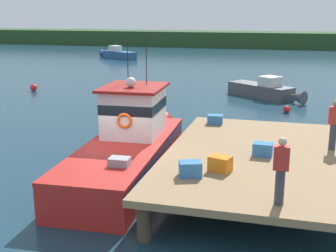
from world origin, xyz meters
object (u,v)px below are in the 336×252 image
Objects in this scene: deckhand_by_the_boat at (281,170)px; mooring_buoy_channel_marker at (34,88)px; mooring_buoy_spare_mooring at (269,87)px; moored_boat_near_channel at (117,54)px; mooring_buoy_inshore at (158,88)px; crate_stack_near_edge at (263,149)px; deckhand_further_back at (334,124)px; crate_single_far at (190,169)px; moored_boat_outer_mooring at (265,90)px; main_fishing_boat at (129,145)px; crate_single_by_cleat at (215,119)px; crate_stack_mid_dock at (220,164)px; mooring_buoy_outer at (287,109)px.

deckhand_by_the_boat is 25.53m from mooring_buoy_channel_marker.
mooring_buoy_spare_mooring is at bearing 16.37° from mooring_buoy_channel_marker.
moored_boat_near_channel reaches higher than mooring_buoy_inshore.
deckhand_by_the_boat is (0.59, -3.60, 0.65)m from crate_stack_near_edge.
deckhand_further_back is at bearing -34.88° from mooring_buoy_channel_marker.
crate_stack_near_edge is 2.96m from crate_single_far.
moored_boat_outer_mooring is (-1.37, 20.03, -1.55)m from deckhand_by_the_boat.
main_fishing_boat is 16.47× the size of crate_single_by_cleat.
main_fishing_boat is 1.71× the size of moored_boat_near_channel.
crate_stack_mid_dock reaches higher than mooring_buoy_spare_mooring.
moored_boat_near_channel is at bearing 113.95° from crate_single_far.
crate_single_by_cleat is 0.37× the size of deckhand_further_back.
crate_single_by_cleat is at bearing 110.20° from deckhand_by_the_boat.
mooring_buoy_channel_marker is at bearing -173.97° from moored_boat_outer_mooring.
crate_stack_mid_dock is 1.31× the size of mooring_buoy_spare_mooring.
main_fishing_boat is 1.86× the size of moored_boat_outer_mooring.
deckhand_by_the_boat is 3.24× the size of mooring_buoy_channel_marker.
mooring_buoy_inshore is at bearing 14.45° from mooring_buoy_channel_marker.
mooring_buoy_inshore is 8.18m from mooring_buoy_spare_mooring.
moored_boat_near_channel reaches higher than mooring_buoy_channel_marker.
deckhand_further_back is at bearing -56.05° from mooring_buoy_inshore.
moored_boat_near_channel is (-20.50, 42.03, -1.54)m from deckhand_by_the_boat.
crate_stack_near_edge is 0.10× the size of moored_boat_near_channel.
crate_single_by_cleat is 0.37× the size of deckhand_by_the_boat.
deckhand_by_the_boat is 15.78m from mooring_buoy_outer.
deckhand_further_back reaches higher than mooring_buoy_spare_mooring.
crate_stack_near_edge is 1.00× the size of crate_stack_mid_dock.
mooring_buoy_channel_marker is at bearing -163.63° from mooring_buoy_spare_mooring.
mooring_buoy_channel_marker is (-16.33, -1.72, -0.25)m from moored_boat_outer_mooring.
crate_stack_near_edge reaches higher than mooring_buoy_outer.
crate_single_by_cleat is at bearing -95.89° from moored_boat_outer_mooring.
deckhand_further_back is at bearing 30.59° from crate_stack_near_edge.
crate_single_far is at bearing -99.77° from mooring_buoy_outer.
mooring_buoy_spare_mooring is at bearing 88.85° from crate_stack_mid_dock.
crate_single_far is 5.39m from deckhand_further_back.
deckhand_further_back is at bearing -82.27° from mooring_buoy_outer.
main_fishing_boat is 18.79m from mooring_buoy_channel_marker.
crate_stack_near_edge reaches higher than moored_boat_outer_mooring.
crate_single_by_cleat is (2.56, 3.04, 0.37)m from main_fishing_boat.
crate_stack_near_edge is 3.71m from deckhand_by_the_boat.
deckhand_by_the_boat reaches higher than crate_single_by_cleat.
crate_stack_mid_dock is 1.19× the size of mooring_buoy_channel_marker.
mooring_buoy_inshore is at bearing 102.96° from main_fishing_boat.
main_fishing_boat is 4.31m from crate_stack_mid_dock.
crate_single_far is 1.31× the size of mooring_buoy_spare_mooring.
crate_stack_near_edge is at bearing 52.49° from crate_single_far.
crate_single_far is at bearing -46.40° from main_fishing_boat.
deckhand_by_the_boat is 22.50m from mooring_buoy_inshore.
crate_single_by_cleat is 39.05m from moored_boat_near_channel.
mooring_buoy_outer is at bearing 82.75° from crate_stack_mid_dock.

